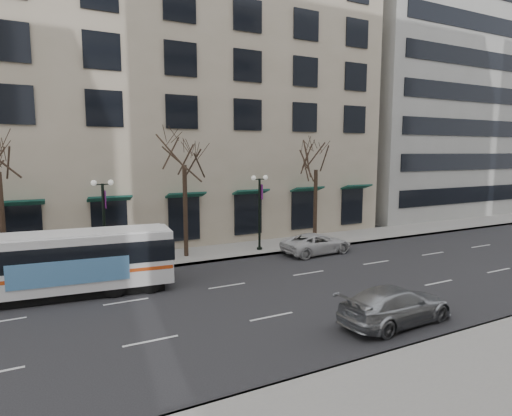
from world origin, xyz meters
TOP-DOWN VIEW (x-y plane):
  - ground at (0.00, 0.00)m, footprint 160.00×160.00m
  - sidewalk_far at (5.00, 9.00)m, footprint 80.00×4.00m
  - building_hotel at (-2.00, 21.00)m, footprint 40.00×20.00m
  - building_office at (32.00, 21.00)m, footprint 25.00×20.00m
  - tree_far_mid at (0.00, 8.80)m, footprint 3.60×3.60m
  - tree_far_right at (10.00, 8.80)m, footprint 3.60×3.60m
  - lamp_post_left at (-4.99, 8.20)m, footprint 1.22×0.45m
  - lamp_post_right at (5.01, 8.20)m, footprint 1.22×0.45m
  - city_bus at (-7.93, 4.47)m, footprint 11.36×3.53m
  - silver_car at (4.05, -5.13)m, footprint 5.19×2.36m
  - white_pickup at (8.16, 5.98)m, footprint 5.05×2.58m

SIDE VIEW (x-z plane):
  - ground at x=0.00m, z-range 0.00..0.00m
  - sidewalk_far at x=5.00m, z-range 0.00..0.15m
  - white_pickup at x=8.16m, z-range 0.00..1.37m
  - silver_car at x=4.05m, z-range 0.00..1.47m
  - city_bus at x=-7.93m, z-range 0.14..3.17m
  - lamp_post_left at x=-4.99m, z-range 0.34..5.55m
  - lamp_post_right at x=5.01m, z-range 0.34..5.55m
  - tree_far_right at x=10.00m, z-range 2.39..10.45m
  - tree_far_mid at x=0.00m, z-range 2.63..11.18m
  - building_hotel at x=-2.00m, z-range 0.00..24.00m
  - building_office at x=32.00m, z-range 0.00..35.00m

